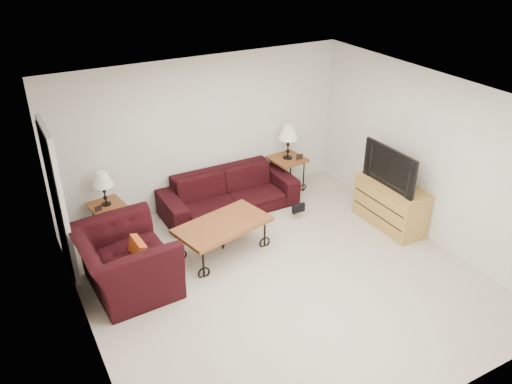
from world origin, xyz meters
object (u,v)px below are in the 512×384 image
sofa (229,192)px  armchair (125,261)px  side_table_left (109,220)px  lamp_left (104,189)px  backpack (295,203)px  side_table_right (287,174)px  tv_stand (390,205)px  television (395,166)px  coffee_table (223,238)px  lamp_right (288,142)px

sofa → armchair: (-2.09, -1.22, 0.09)m
side_table_left → lamp_left: size_ratio=1.00×
lamp_left → side_table_left: bearing=0.0°
side_table_left → backpack: (2.83, -0.85, -0.05)m
side_table_right → armchair: bearing=-157.2°
tv_stand → television: television is taller
lamp_left → backpack: (2.83, -0.85, -0.58)m
sofa → television: size_ratio=2.11×
side_table_left → coffee_table: bearing=-44.1°
sofa → side_table_left: sofa is taller
coffee_table → side_table_right: bearing=34.3°
lamp_right → tv_stand: (0.77, -1.83, -0.56)m
lamp_left → coffee_table: lamp_left is taller
sofa → side_table_right: sofa is taller
side_table_left → lamp_left: bearing=0.0°
armchair → backpack: armchair is taller
lamp_left → armchair: 1.46m
lamp_right → television: (0.75, -1.83, 0.12)m
lamp_right → coffee_table: lamp_right is taller
armchair → television: bearing=-99.0°
armchair → side_table_left: bearing=-8.3°
lamp_left → tv_stand: 4.40m
coffee_table → sofa: bearing=60.1°
television → side_table_right: bearing=-157.7°
lamp_left → lamp_right: 3.21m
lamp_right → coffee_table: 2.37m
armchair → tv_stand: 4.13m
television → tv_stand: bearing=90.0°
side_table_right → television: 2.11m
side_table_right → lamp_left: lamp_left is taller
side_table_right → tv_stand: size_ratio=0.51×
tv_stand → backpack: tv_stand is taller
armchair → television: television is taller
coffee_table → tv_stand: tv_stand is taller
lamp_right → television: bearing=-67.7°
side_table_right → side_table_left: bearing=180.0°
sofa → lamp_right: lamp_right is taller
coffee_table → backpack: bearing=16.2°
side_table_left → side_table_right: 3.21m
sofa → lamp_left: size_ratio=4.23×
tv_stand → side_table_right: bearing=112.8°
sofa → backpack: bearing=-37.6°
lamp_right → tv_stand: bearing=-67.2°
sofa → armchair: size_ratio=1.74×
side_table_right → lamp_left: (-3.20, 0.00, 0.50)m
lamp_right → tv_stand: lamp_right is taller
tv_stand → television: bearing=180.0°
side_table_left → coffee_table: size_ratio=0.40×
armchair → backpack: size_ratio=2.96×
side_table_left → backpack: bearing=-16.7°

